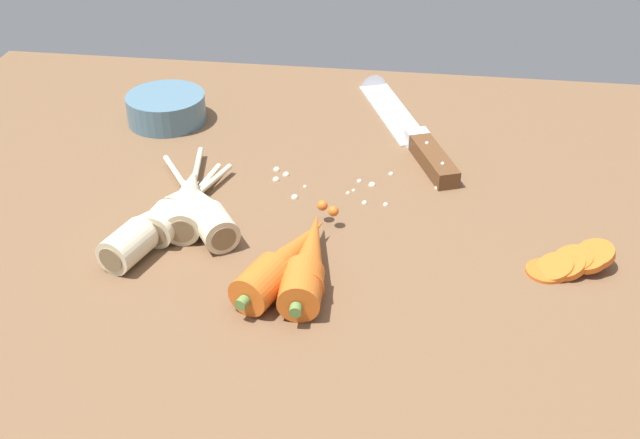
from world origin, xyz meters
The scene contains 11 objects.
ground_plane centered at (0.00, 0.00, -2.00)cm, with size 120.00×90.00×4.00cm, color brown.
chefs_knife centered at (7.85, 25.49, 0.65)cm, with size 15.92×33.51×4.18cm.
whole_carrot centered at (0.11, -10.72, 2.10)cm, with size 4.81×20.14×4.20cm.
whole_carrot_second centered at (-2.46, -11.08, 2.10)cm, with size 9.37×18.56×4.20cm.
parsnip_front centered at (-13.50, -2.01, 1.98)cm, with size 13.99×19.42×4.00cm.
parsnip_mid_left centered at (-17.83, -5.95, 1.98)cm, with size 9.42×23.10×4.00cm.
parsnip_mid_right centered at (-15.52, -0.62, 1.98)cm, with size 6.00×20.55×4.00cm.
parsnip_back centered at (-16.32, -2.50, 1.98)cm, with size 5.73×17.53×4.00cm.
carrot_slice_stack centered at (26.96, -5.72, 0.97)cm, with size 9.20×5.93×3.60cm.
prep_bowl centered at (-25.25, 22.60, 2.15)cm, with size 11.00×11.00×4.00cm.
mince_crumbs centered at (-0.65, 8.21, 0.39)cm, with size 21.04×8.01×0.88cm.
Camera 1 is at (10.30, -76.09, 50.41)cm, focal length 44.93 mm.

